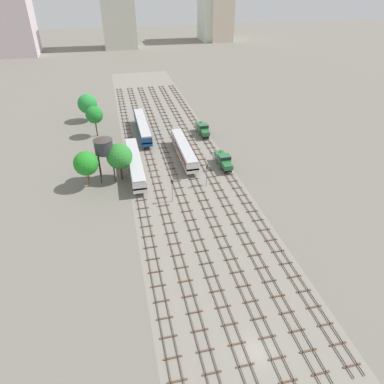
% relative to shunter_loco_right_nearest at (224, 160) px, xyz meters
% --- Properties ---
extents(ground_plane, '(480.00, 480.00, 0.00)m').
position_rel_shunter_loco_right_nearest_xyz_m(ground_plane, '(-10.57, 8.43, -2.01)').
color(ground_plane, slate).
extents(ballast_bed, '(25.13, 176.00, 0.01)m').
position_rel_shunter_loco_right_nearest_xyz_m(ballast_bed, '(-10.57, 8.43, -2.01)').
color(ballast_bed, gray).
rests_on(ballast_bed, ground).
extents(track_far_left, '(2.40, 126.00, 0.29)m').
position_rel_shunter_loco_right_nearest_xyz_m(track_far_left, '(-21.13, 9.43, -1.87)').
color(track_far_left, '#47382D').
rests_on(track_far_left, ground).
extents(track_left, '(2.40, 126.00, 0.29)m').
position_rel_shunter_loco_right_nearest_xyz_m(track_left, '(-16.90, 9.43, -1.87)').
color(track_left, '#47382D').
rests_on(track_left, ground).
extents(track_centre_left, '(2.40, 126.00, 0.29)m').
position_rel_shunter_loco_right_nearest_xyz_m(track_centre_left, '(-12.68, 9.43, -1.87)').
color(track_centre_left, '#47382D').
rests_on(track_centre_left, ground).
extents(track_centre, '(2.40, 126.00, 0.29)m').
position_rel_shunter_loco_right_nearest_xyz_m(track_centre, '(-8.45, 9.43, -1.87)').
color(track_centre, '#47382D').
rests_on(track_centre, ground).
extents(track_centre_right, '(2.40, 126.00, 0.29)m').
position_rel_shunter_loco_right_nearest_xyz_m(track_centre_right, '(-4.23, 9.43, -1.87)').
color(track_centre_right, '#47382D').
rests_on(track_centre_right, ground).
extents(track_right, '(2.40, 126.00, 0.29)m').
position_rel_shunter_loco_right_nearest_xyz_m(track_right, '(-0.00, 9.43, -1.87)').
color(track_right, '#47382D').
rests_on(track_right, ground).
extents(shunter_loco_right_nearest, '(2.74, 8.46, 3.10)m').
position_rel_shunter_loco_right_nearest_xyz_m(shunter_loco_right_nearest, '(0.00, 0.00, 0.00)').
color(shunter_loco_right_nearest, '#286638').
rests_on(shunter_loco_right_nearest, ground).
extents(passenger_coach_far_left_near, '(2.96, 22.00, 3.80)m').
position_rel_shunter_loco_right_nearest_xyz_m(passenger_coach_far_left_near, '(-21.13, 1.91, 0.60)').
color(passenger_coach_far_left_near, white).
rests_on(passenger_coach_far_left_near, ground).
extents(diesel_railcar_centre_mid, '(2.96, 20.50, 3.80)m').
position_rel_shunter_loco_right_nearest_xyz_m(diesel_railcar_centre_mid, '(-8.45, 6.45, 0.59)').
color(diesel_railcar_centre_mid, white).
rests_on(diesel_railcar_centre_mid, ground).
extents(shunter_loco_right_midfar, '(2.74, 8.46, 3.10)m').
position_rel_shunter_loco_right_nearest_xyz_m(shunter_loco_right_midfar, '(0.00, 20.00, 0.00)').
color(shunter_loco_right_midfar, '#286638').
rests_on(shunter_loco_right_midfar, ground).
extents(passenger_coach_left_far, '(2.96, 22.00, 3.80)m').
position_rel_shunter_loco_right_nearest_xyz_m(passenger_coach_left_far, '(-16.90, 24.08, 0.60)').
color(passenger_coach_left_far, '#194C8C').
rests_on(passenger_coach_left_far, ground).
extents(water_tower, '(4.23, 4.23, 10.23)m').
position_rel_shunter_loco_right_nearest_xyz_m(water_tower, '(-27.53, 0.64, 6.29)').
color(water_tower, '#2D2826').
rests_on(water_tower, ground).
extents(signal_post_nearest, '(0.28, 0.47, 5.33)m').
position_rel_shunter_loco_right_nearest_xyz_m(signal_post_nearest, '(-6.34, -7.57, 1.38)').
color(signal_post_nearest, gray).
rests_on(signal_post_nearest, ground).
extents(signal_post_near, '(0.28, 0.47, 5.39)m').
position_rel_shunter_loco_right_nearest_xyz_m(signal_post_near, '(-14.79, -11.95, 1.41)').
color(signal_post_near, gray).
rests_on(signal_post_near, ground).
extents(lineside_tree_0, '(5.27, 5.27, 8.40)m').
position_rel_shunter_loco_right_nearest_xyz_m(lineside_tree_0, '(-31.62, -1.82, 3.74)').
color(lineside_tree_0, '#4C331E').
rests_on(lineside_tree_0, ground).
extents(lineside_tree_1, '(5.93, 5.93, 8.46)m').
position_rel_shunter_loco_right_nearest_xyz_m(lineside_tree_1, '(-32.05, 39.04, 3.48)').
color(lineside_tree_1, '#4C331E').
rests_on(lineside_tree_1, ground).
extents(lineside_tree_2, '(5.73, 5.73, 8.69)m').
position_rel_shunter_loco_right_nearest_xyz_m(lineside_tree_2, '(-24.43, -0.18, 3.80)').
color(lineside_tree_2, '#4C331E').
rests_on(lineside_tree_2, ground).
extents(lineside_tree_3, '(4.84, 4.84, 8.81)m').
position_rel_shunter_loco_right_nearest_xyz_m(lineside_tree_3, '(-29.81, 26.27, 4.36)').
color(lineside_tree_3, '#4C331E').
rests_on(lineside_tree_3, ground).
extents(skyline_tower_0, '(20.34, 20.81, 32.25)m').
position_rel_shunter_loco_right_nearest_xyz_m(skyline_tower_0, '(-70.72, 151.19, 14.12)').
color(skyline_tower_0, silver).
rests_on(skyline_tower_0, ground).
extents(skyline_tower_2, '(19.83, 20.02, 46.44)m').
position_rel_shunter_loco_right_nearest_xyz_m(skyline_tower_2, '(48.49, 173.05, 21.21)').
color(skyline_tower_2, silver).
rests_on(skyline_tower_2, ground).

